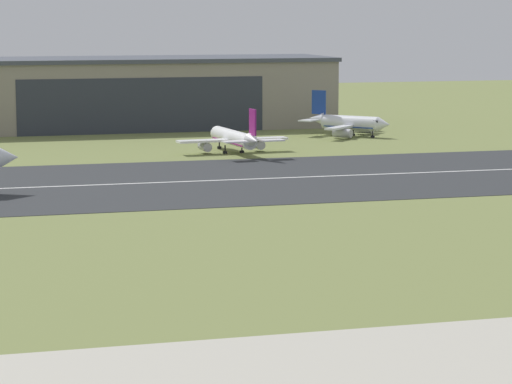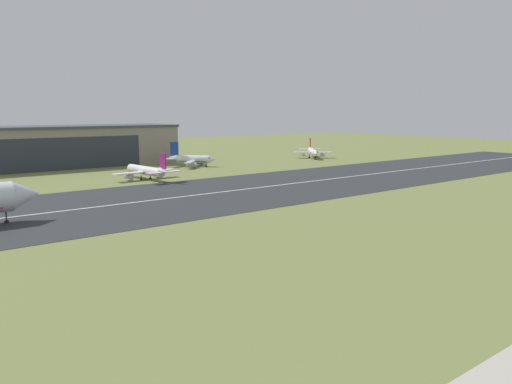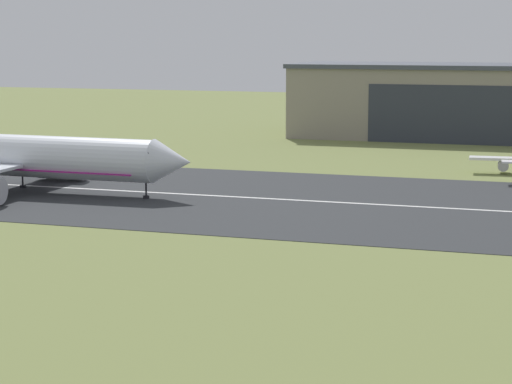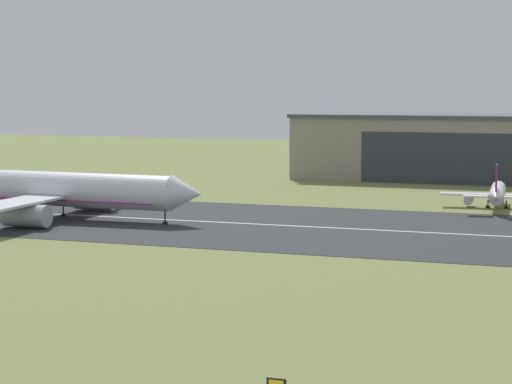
{
  "view_description": "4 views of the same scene",
  "coord_description": "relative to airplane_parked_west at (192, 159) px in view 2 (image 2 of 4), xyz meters",
  "views": [
    {
      "loc": [
        -54.54,
        -48.23,
        25.18
      ],
      "look_at": [
        -18.31,
        81.28,
        5.38
      ],
      "focal_mm": 85.0,
      "sensor_mm": 36.0,
      "label": 1
    },
    {
      "loc": [
        -67.5,
        21.95,
        21.06
      ],
      "look_at": [
        -18.19,
        84.71,
        8.12
      ],
      "focal_mm": 35.0,
      "sensor_mm": 36.0,
      "label": 2
    },
    {
      "loc": [
        7.82,
        5.08,
        21.38
      ],
      "look_at": [
        -21.85,
        93.86,
        6.73
      ],
      "focal_mm": 70.0,
      "sensor_mm": 36.0,
      "label": 3
    },
    {
      "loc": [
        20.5,
        -20.83,
        22.2
      ],
      "look_at": [
        -19.92,
        91.37,
        9.56
      ],
      "focal_mm": 70.0,
      "sensor_mm": 36.0,
      "label": 4
    }
  ],
  "objects": [
    {
      "name": "hangar_building",
      "position": [
        -40.06,
        31.15,
        5.08
      ],
      "size": [
        89.2,
        27.08,
        15.64
      ],
      "color": "gray",
      "rests_on": "ground_plane"
    },
    {
      "name": "runway_strip",
      "position": [
        -31.54,
        -58.19,
        -2.72
      ],
      "size": [
        380.91,
        51.1,
        0.06
      ],
      "primitive_type": "cube",
      "color": "#2B2D30",
      "rests_on": "ground_plane"
    },
    {
      "name": "runway_centreline",
      "position": [
        -31.54,
        -58.19,
        -2.69
      ],
      "size": [
        342.82,
        0.7,
        0.01
      ],
      "primitive_type": "cube",
      "color": "silver",
      "rests_on": "runway_strip"
    },
    {
      "name": "ground_plane",
      "position": [
        -31.54,
        -122.92,
        -2.75
      ],
      "size": [
        620.91,
        620.91,
        0.0
      ],
      "primitive_type": "plane",
      "color": "olive"
    },
    {
      "name": "airplane_parked_east",
      "position": [
        61.87,
        -2.82,
        0.15
      ],
      "size": [
        20.01,
        23.28,
        8.44
      ],
      "color": "white",
      "rests_on": "ground_plane"
    },
    {
      "name": "airplane_parked_centre",
      "position": [
        -30.85,
        -23.48,
        0.03
      ],
      "size": [
        21.0,
        24.02,
        8.84
      ],
      "color": "white",
      "rests_on": "ground_plane"
    },
    {
      "name": "airplane_parked_west",
      "position": [
        0.0,
        0.0,
        0.0
      ],
      "size": [
        19.16,
        19.05,
        9.36
      ],
      "color": "silver",
      "rests_on": "ground_plane"
    }
  ]
}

